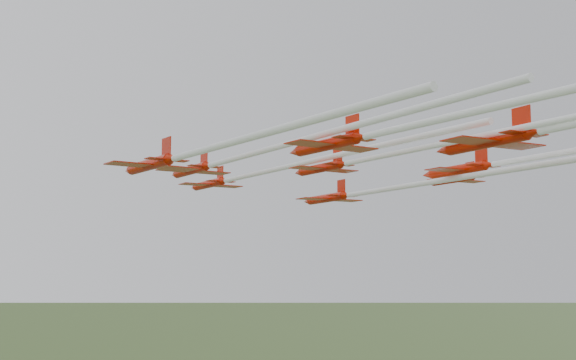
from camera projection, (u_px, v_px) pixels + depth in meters
jet_lead at (259, 173)px, 96.65m from camera, size 10.76×63.10×2.86m
jet_row2_left at (245, 155)px, 81.21m from camera, size 10.25×61.01×2.83m
jet_row2_right at (387, 189)px, 90.17m from camera, size 13.45×60.11×2.85m
jet_row3_left at (190, 154)px, 66.06m from camera, size 9.46×45.95×2.82m
jet_row3_mid at (417, 149)px, 70.04m from camera, size 9.60×61.79×2.46m
jet_row3_right at (503, 172)px, 90.26m from camera, size 10.66×44.00×2.49m
jet_row4_left at (455, 116)px, 55.24m from camera, size 9.36×63.99×2.78m
jet_row4_right at (562, 153)px, 68.31m from camera, size 11.68×57.49×2.65m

